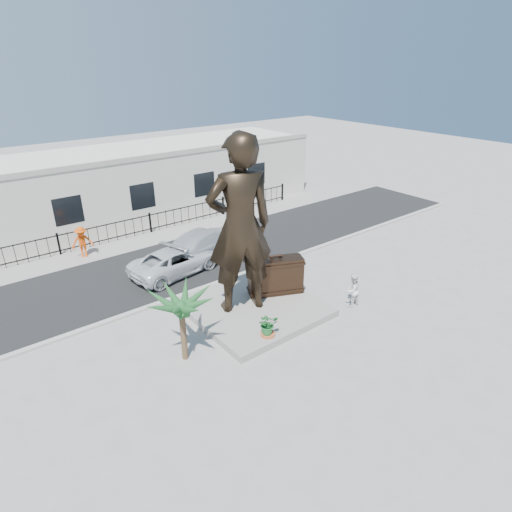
{
  "coord_description": "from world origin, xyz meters",
  "views": [
    {
      "loc": [
        -10.26,
        -11.15,
        10.06
      ],
      "look_at": [
        0.0,
        2.0,
        2.3
      ],
      "focal_mm": 30.0,
      "sensor_mm": 36.0,
      "label": 1
    }
  ],
  "objects": [
    {
      "name": "far_sidewalk",
      "position": [
        0.0,
        12.0,
        0.01
      ],
      "size": [
        40.0,
        2.5,
        0.02
      ],
      "primitive_type": "cube",
      "color": "#9E9991",
      "rests_on": "ground"
    },
    {
      "name": "street",
      "position": [
        0.0,
        8.0,
        0.01
      ],
      "size": [
        40.0,
        7.0,
        0.01
      ],
      "primitive_type": "cube",
      "color": "black",
      "rests_on": "ground"
    },
    {
      "name": "fence",
      "position": [
        0.0,
        12.8,
        0.6
      ],
      "size": [
        22.0,
        0.1,
        1.2
      ],
      "primitive_type": "cube",
      "color": "black",
      "rests_on": "ground"
    },
    {
      "name": "car_silver",
      "position": [
        0.92,
        7.79,
        0.77
      ],
      "size": [
        5.65,
        3.69,
        1.52
      ],
      "primitive_type": "imported",
      "rotation": [
        0.0,
        0.0,
        1.9
      ],
      "color": "silver",
      "rests_on": "street"
    },
    {
      "name": "suitcase",
      "position": [
        0.91,
        1.73,
        1.15
      ],
      "size": [
        2.53,
        1.7,
        1.71
      ],
      "primitive_type": "cube",
      "rotation": [
        0.0,
        0.0,
        -0.42
      ],
      "color": "black",
      "rests_on": "plinth"
    },
    {
      "name": "curb",
      "position": [
        0.0,
        4.5,
        0.06
      ],
      "size": [
        40.0,
        0.25,
        0.12
      ],
      "primitive_type": "cube",
      "color": "#A5A399",
      "rests_on": "ground"
    },
    {
      "name": "shrub",
      "position": [
        -1.48,
        -0.63,
        0.82
      ],
      "size": [
        0.96,
        0.91,
        0.85
      ],
      "primitive_type": "imported",
      "rotation": [
        0.0,
        0.0,
        -0.41
      ],
      "color": "#236E2E",
      "rests_on": "planter"
    },
    {
      "name": "planter",
      "position": [
        -1.48,
        -0.63,
        0.2
      ],
      "size": [
        0.56,
        0.56,
        0.4
      ],
      "primitive_type": "cylinder",
      "color": "#B85430",
      "rests_on": "ground"
    },
    {
      "name": "plinth",
      "position": [
        -0.5,
        1.5,
        0.15
      ],
      "size": [
        5.2,
        5.2,
        0.3
      ],
      "primitive_type": "cube",
      "color": "gray",
      "rests_on": "ground"
    },
    {
      "name": "car_white",
      "position": [
        -1.44,
        6.82,
        0.68
      ],
      "size": [
        5.07,
        2.9,
        1.33
      ],
      "primitive_type": "imported",
      "rotation": [
        0.0,
        0.0,
        1.72
      ],
      "color": "silver",
      "rests_on": "street"
    },
    {
      "name": "building",
      "position": [
        0.0,
        17.0,
        2.2
      ],
      "size": [
        28.0,
        7.0,
        4.4
      ],
      "primitive_type": "cube",
      "color": "silver",
      "rests_on": "ground"
    },
    {
      "name": "worker",
      "position": [
        -4.53,
        11.68,
        0.89
      ],
      "size": [
        1.23,
        0.85,
        1.75
      ],
      "primitive_type": "imported",
      "rotation": [
        0.0,
        0.0,
        -0.19
      ],
      "color": "#E54C0C",
      "rests_on": "far_sidewalk"
    },
    {
      "name": "ground",
      "position": [
        0.0,
        0.0,
        0.0
      ],
      "size": [
        100.0,
        100.0,
        0.0
      ],
      "primitive_type": "plane",
      "color": "#9E9991",
      "rests_on": "ground"
    },
    {
      "name": "palm_tree",
      "position": [
        -4.5,
        0.47,
        0.0
      ],
      "size": [
        1.8,
        1.8,
        3.2
      ],
      "primitive_type": null,
      "color": "#1B4A20",
      "rests_on": "ground"
    },
    {
      "name": "statue",
      "position": [
        -1.03,
        1.72,
        4.0
      ],
      "size": [
        3.12,
        2.54,
        7.4
      ],
      "primitive_type": "imported",
      "rotation": [
        0.0,
        0.0,
        2.82
      ],
      "color": "black",
      "rests_on": "plinth"
    },
    {
      "name": "tourist",
      "position": [
        3.16,
        -0.83,
        0.78
      ],
      "size": [
        0.77,
        0.6,
        1.56
      ],
      "primitive_type": "imported",
      "rotation": [
        0.0,
        0.0,
        3.12
      ],
      "color": "white",
      "rests_on": "ground"
    }
  ]
}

